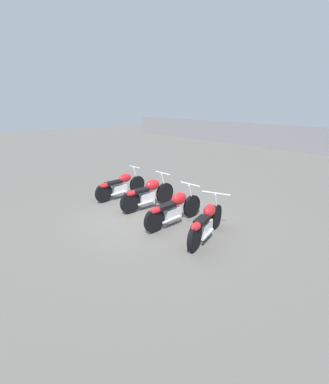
# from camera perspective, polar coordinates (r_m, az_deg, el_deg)

# --- Properties ---
(ground_plane) EXTENTS (60.00, 60.00, 0.00)m
(ground_plane) POSITION_cam_1_polar(r_m,az_deg,el_deg) (8.77, -2.45, -4.67)
(ground_plane) COLOR #5B5954
(motorcycle_slot_0) EXTENTS (0.55, 2.10, 1.00)m
(motorcycle_slot_0) POSITION_cam_1_polar(r_m,az_deg,el_deg) (10.44, -8.46, 1.16)
(motorcycle_slot_0) COLOR black
(motorcycle_slot_0) RESTS_ON ground_plane
(motorcycle_slot_1) EXTENTS (0.70, 2.08, 1.05)m
(motorcycle_slot_1) POSITION_cam_1_polar(r_m,az_deg,el_deg) (9.32, -3.22, -0.35)
(motorcycle_slot_1) COLOR black
(motorcycle_slot_1) RESTS_ON ground_plane
(motorcycle_slot_2) EXTENTS (0.69, 2.15, 1.02)m
(motorcycle_slot_2) POSITION_cam_1_polar(r_m,az_deg,el_deg) (8.07, 1.74, -3.19)
(motorcycle_slot_2) COLOR black
(motorcycle_slot_2) RESTS_ON ground_plane
(motorcycle_slot_3) EXTENTS (1.01, 1.98, 1.00)m
(motorcycle_slot_3) POSITION_cam_1_polar(r_m,az_deg,el_deg) (7.28, 7.87, -5.84)
(motorcycle_slot_3) COLOR black
(motorcycle_slot_3) RESTS_ON ground_plane
(traffic_cone_near) EXTENTS (0.36, 0.36, 0.44)m
(traffic_cone_near) POSITION_cam_1_polar(r_m,az_deg,el_deg) (8.52, 8.82, -3.91)
(traffic_cone_near) COLOR orange
(traffic_cone_near) RESTS_ON ground_plane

